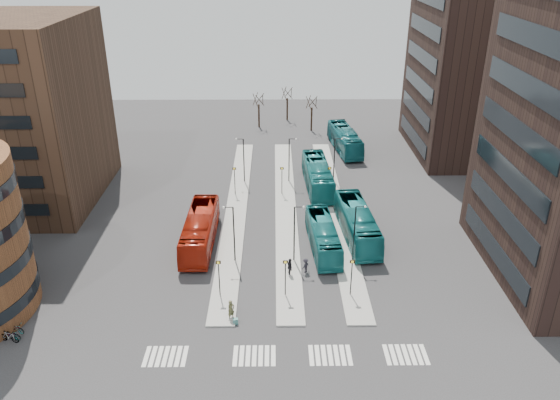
{
  "coord_description": "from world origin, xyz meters",
  "views": [
    {
      "loc": [
        0.67,
        -29.49,
        29.73
      ],
      "look_at": [
        1.22,
        21.99,
        5.0
      ],
      "focal_mm": 35.0,
      "sensor_mm": 36.0,
      "label": 1
    }
  ],
  "objects_px": {
    "commuter_c": "(305,265)",
    "commuter_a": "(205,260)",
    "teal_bus_c": "(357,223)",
    "commuter_b": "(290,267)",
    "bicycle_far": "(16,328)",
    "traveller": "(231,310)",
    "bicycle_mid": "(9,337)",
    "red_bus": "(200,230)",
    "teal_bus_d": "(345,140)",
    "teal_bus_b": "(318,176)",
    "suitcase": "(236,321)",
    "bicycle_near": "(11,334)",
    "teal_bus_a": "(323,236)"
  },
  "relations": [
    {
      "from": "teal_bus_a",
      "to": "red_bus",
      "type": "bearing_deg",
      "value": 171.08
    },
    {
      "from": "red_bus",
      "to": "bicycle_near",
      "type": "distance_m",
      "value": 20.63
    },
    {
      "from": "teal_bus_a",
      "to": "teal_bus_c",
      "type": "height_order",
      "value": "teal_bus_c"
    },
    {
      "from": "teal_bus_b",
      "to": "bicycle_mid",
      "type": "height_order",
      "value": "teal_bus_b"
    },
    {
      "from": "bicycle_mid",
      "to": "traveller",
      "type": "bearing_deg",
      "value": -66.01
    },
    {
      "from": "commuter_c",
      "to": "red_bus",
      "type": "bearing_deg",
      "value": -75.87
    },
    {
      "from": "suitcase",
      "to": "commuter_b",
      "type": "height_order",
      "value": "commuter_b"
    },
    {
      "from": "bicycle_mid",
      "to": "commuter_b",
      "type": "bearing_deg",
      "value": -52.68
    },
    {
      "from": "teal_bus_a",
      "to": "traveller",
      "type": "distance_m",
      "value": 14.77
    },
    {
      "from": "bicycle_far",
      "to": "commuter_a",
      "type": "bearing_deg",
      "value": -33.95
    },
    {
      "from": "commuter_b",
      "to": "commuter_c",
      "type": "xyz_separation_m",
      "value": [
        1.55,
        0.63,
        -0.2
      ]
    },
    {
      "from": "traveller",
      "to": "bicycle_mid",
      "type": "xyz_separation_m",
      "value": [
        -17.88,
        -2.82,
        -0.39
      ]
    },
    {
      "from": "traveller",
      "to": "teal_bus_b",
      "type": "bearing_deg",
      "value": 31.41
    },
    {
      "from": "teal_bus_b",
      "to": "teal_bus_d",
      "type": "distance_m",
      "value": 15.14
    },
    {
      "from": "teal_bus_b",
      "to": "commuter_c",
      "type": "xyz_separation_m",
      "value": [
        -2.63,
        -20.16,
        -1.0
      ]
    },
    {
      "from": "teal_bus_d",
      "to": "bicycle_far",
      "type": "distance_m",
      "value": 54.13
    },
    {
      "from": "suitcase",
      "to": "teal_bus_b",
      "type": "height_order",
      "value": "teal_bus_b"
    },
    {
      "from": "teal_bus_a",
      "to": "commuter_a",
      "type": "height_order",
      "value": "teal_bus_a"
    },
    {
      "from": "commuter_b",
      "to": "bicycle_far",
      "type": "relative_size",
      "value": 1.09
    },
    {
      "from": "commuter_b",
      "to": "commuter_c",
      "type": "bearing_deg",
      "value": -82.1
    },
    {
      "from": "red_bus",
      "to": "teal_bus_a",
      "type": "relative_size",
      "value": 1.15
    },
    {
      "from": "commuter_a",
      "to": "bicycle_near",
      "type": "bearing_deg",
      "value": 55.48
    },
    {
      "from": "teal_bus_d",
      "to": "commuter_a",
      "type": "height_order",
      "value": "teal_bus_d"
    },
    {
      "from": "traveller",
      "to": "commuter_a",
      "type": "height_order",
      "value": "commuter_a"
    },
    {
      "from": "teal_bus_a",
      "to": "bicycle_mid",
      "type": "xyz_separation_m",
      "value": [
        -26.73,
        -14.62,
        -0.95
      ]
    },
    {
      "from": "red_bus",
      "to": "commuter_b",
      "type": "relative_size",
      "value": 6.52
    },
    {
      "from": "bicycle_far",
      "to": "teal_bus_d",
      "type": "bearing_deg",
      "value": -14.51
    },
    {
      "from": "bicycle_near",
      "to": "red_bus",
      "type": "bearing_deg",
      "value": -25.96
    },
    {
      "from": "suitcase",
      "to": "traveller",
      "type": "relative_size",
      "value": 0.28
    },
    {
      "from": "traveller",
      "to": "commuter_a",
      "type": "bearing_deg",
      "value": 71.5
    },
    {
      "from": "suitcase",
      "to": "bicycle_near",
      "type": "bearing_deg",
      "value": 176.11
    },
    {
      "from": "red_bus",
      "to": "teal_bus_d",
      "type": "height_order",
      "value": "red_bus"
    },
    {
      "from": "commuter_c",
      "to": "commuter_b",
      "type": "bearing_deg",
      "value": -26.53
    },
    {
      "from": "teal_bus_c",
      "to": "commuter_a",
      "type": "xyz_separation_m",
      "value": [
        -15.94,
        -6.06,
        -0.78
      ]
    },
    {
      "from": "bicycle_near",
      "to": "bicycle_mid",
      "type": "relative_size",
      "value": 1.0
    },
    {
      "from": "red_bus",
      "to": "teal_bus_b",
      "type": "bearing_deg",
      "value": 47.44
    },
    {
      "from": "suitcase",
      "to": "traveller",
      "type": "height_order",
      "value": "traveller"
    },
    {
      "from": "suitcase",
      "to": "bicycle_mid",
      "type": "xyz_separation_m",
      "value": [
        -18.28,
        -2.12,
        0.27
      ]
    },
    {
      "from": "commuter_a",
      "to": "commuter_c",
      "type": "height_order",
      "value": "commuter_a"
    },
    {
      "from": "teal_bus_b",
      "to": "teal_bus_c",
      "type": "distance_m",
      "value": 13.62
    },
    {
      "from": "teal_bus_b",
      "to": "commuter_c",
      "type": "bearing_deg",
      "value": -100.45
    },
    {
      "from": "suitcase",
      "to": "commuter_a",
      "type": "xyz_separation_m",
      "value": [
        -3.56,
        8.88,
        0.67
      ]
    },
    {
      "from": "red_bus",
      "to": "teal_bus_a",
      "type": "height_order",
      "value": "red_bus"
    },
    {
      "from": "commuter_b",
      "to": "teal_bus_d",
      "type": "bearing_deg",
      "value": -29.28
    },
    {
      "from": "commuter_c",
      "to": "commuter_a",
      "type": "bearing_deg",
      "value": -53.78
    },
    {
      "from": "teal_bus_d",
      "to": "commuter_b",
      "type": "relative_size",
      "value": 6.48
    },
    {
      "from": "commuter_a",
      "to": "bicycle_mid",
      "type": "height_order",
      "value": "commuter_a"
    },
    {
      "from": "teal_bus_b",
      "to": "commuter_c",
      "type": "distance_m",
      "value": 20.35
    },
    {
      "from": "bicycle_far",
      "to": "bicycle_near",
      "type": "bearing_deg",
      "value": -157.55
    },
    {
      "from": "commuter_a",
      "to": "commuter_b",
      "type": "distance_m",
      "value": 8.54
    }
  ]
}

